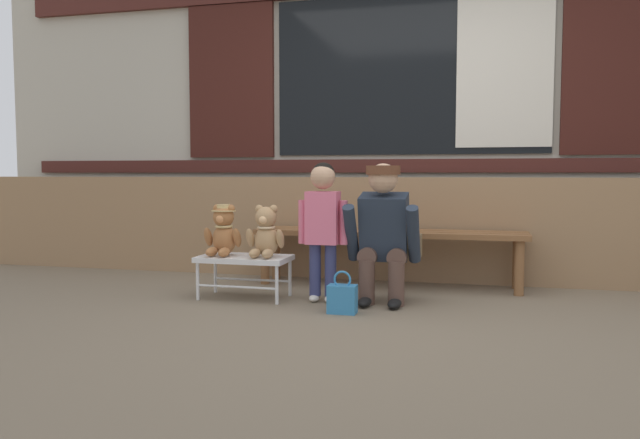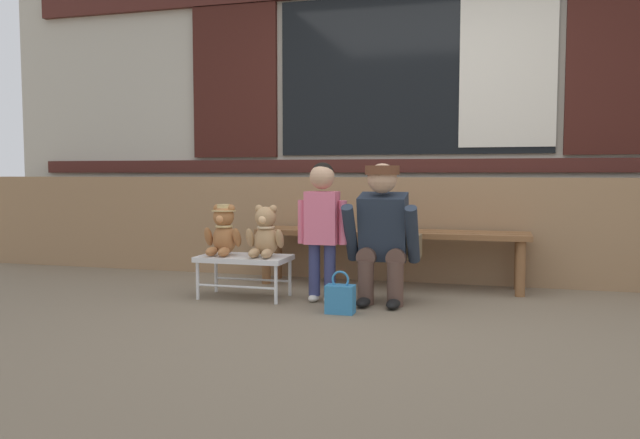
% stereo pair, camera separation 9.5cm
% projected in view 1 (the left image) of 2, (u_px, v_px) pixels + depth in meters
% --- Properties ---
extents(ground_plane, '(60.00, 60.00, 0.00)m').
position_uv_depth(ground_plane, '(374.00, 317.00, 3.86)').
color(ground_plane, '#756651').
extents(brick_low_wall, '(8.08, 0.25, 0.85)m').
position_uv_depth(brick_low_wall, '(402.00, 228.00, 5.20)').
color(brick_low_wall, '#997551').
rests_on(brick_low_wall, ground).
extents(shop_facade, '(8.25, 0.26, 3.25)m').
position_uv_depth(shop_facade, '(411.00, 89.00, 5.61)').
color(shop_facade, '#B7B2A3').
rests_on(shop_facade, ground).
extents(wooden_bench_long, '(2.10, 0.40, 0.44)m').
position_uv_depth(wooden_bench_long, '(388.00, 239.00, 4.87)').
color(wooden_bench_long, brown).
rests_on(wooden_bench_long, ground).
extents(small_display_bench, '(0.64, 0.36, 0.30)m').
position_uv_depth(small_display_bench, '(244.00, 261.00, 4.42)').
color(small_display_bench, silver).
rests_on(small_display_bench, ground).
extents(teddy_bear_with_hat, '(0.28, 0.27, 0.36)m').
position_uv_depth(teddy_bear_with_hat, '(223.00, 231.00, 4.44)').
color(teddy_bear_with_hat, '#A86B3D').
rests_on(teddy_bear_with_hat, small_display_bench).
extents(teddy_bear_plain, '(0.28, 0.26, 0.36)m').
position_uv_depth(teddy_bear_plain, '(266.00, 233.00, 4.36)').
color(teddy_bear_plain, tan).
rests_on(teddy_bear_plain, small_display_bench).
extents(child_standing, '(0.35, 0.18, 0.96)m').
position_uv_depth(child_standing, '(323.00, 216.00, 4.27)').
color(child_standing, navy).
rests_on(child_standing, ground).
extents(adult_crouching, '(0.50, 0.49, 0.95)m').
position_uv_depth(adult_crouching, '(385.00, 233.00, 4.24)').
color(adult_crouching, brown).
rests_on(adult_crouching, ground).
extents(handbag_on_ground, '(0.18, 0.11, 0.27)m').
position_uv_depth(handbag_on_ground, '(342.00, 298.00, 3.95)').
color(handbag_on_ground, teal).
rests_on(handbag_on_ground, ground).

